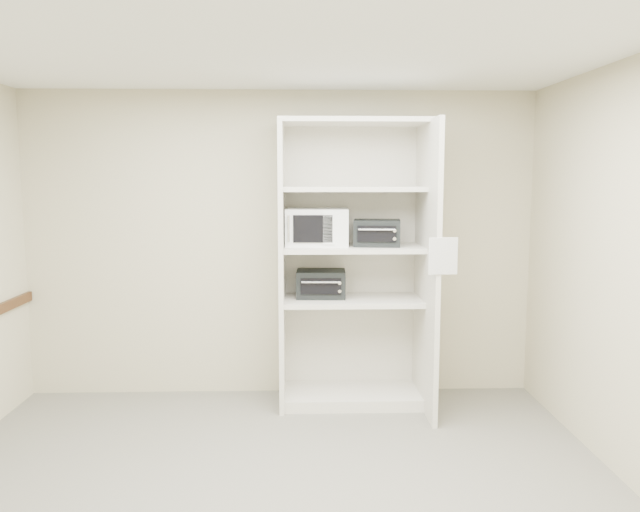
{
  "coord_description": "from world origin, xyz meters",
  "views": [
    {
      "loc": [
        0.18,
        -3.53,
        1.94
      ],
      "look_at": [
        0.33,
        1.42,
        1.32
      ],
      "focal_mm": 35.0,
      "sensor_mm": 36.0,
      "label": 1
    }
  ],
  "objects_px": {
    "microwave": "(317,227)",
    "toaster_oven_upper": "(377,233)",
    "shelving_unit": "(358,274)",
    "toaster_oven_lower": "(321,284)"
  },
  "relations": [
    {
      "from": "microwave",
      "to": "toaster_oven_upper",
      "type": "xyz_separation_m",
      "value": [
        0.5,
        -0.07,
        -0.05
      ]
    },
    {
      "from": "shelving_unit",
      "to": "toaster_oven_upper",
      "type": "xyz_separation_m",
      "value": [
        0.16,
        -0.02,
        0.35
      ]
    },
    {
      "from": "microwave",
      "to": "toaster_oven_lower",
      "type": "xyz_separation_m",
      "value": [
        0.03,
        0.0,
        -0.49
      ]
    },
    {
      "from": "toaster_oven_upper",
      "to": "toaster_oven_lower",
      "type": "xyz_separation_m",
      "value": [
        -0.47,
        0.08,
        -0.45
      ]
    },
    {
      "from": "microwave",
      "to": "toaster_oven_upper",
      "type": "height_order",
      "value": "microwave"
    },
    {
      "from": "microwave",
      "to": "toaster_oven_lower",
      "type": "relative_size",
      "value": 1.26
    },
    {
      "from": "shelving_unit",
      "to": "toaster_oven_upper",
      "type": "distance_m",
      "value": 0.38
    },
    {
      "from": "toaster_oven_lower",
      "to": "shelving_unit",
      "type": "bearing_deg",
      "value": -7.77
    },
    {
      "from": "shelving_unit",
      "to": "toaster_oven_upper",
      "type": "relative_size",
      "value": 6.29
    },
    {
      "from": "microwave",
      "to": "toaster_oven_upper",
      "type": "bearing_deg",
      "value": -5.54
    }
  ]
}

